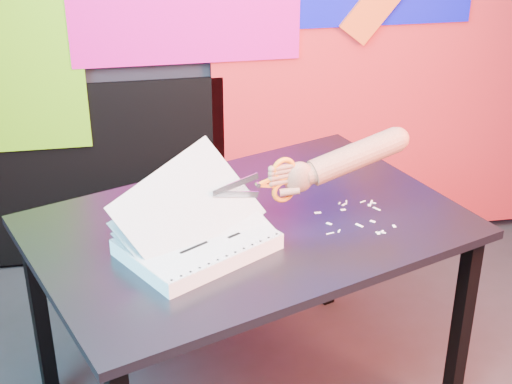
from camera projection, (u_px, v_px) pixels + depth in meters
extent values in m
cube|color=red|center=(390.00, 73.00, 3.48)|extent=(1.60, 0.02, 1.60)
cube|color=black|center=(79.00, 176.00, 3.46)|extent=(1.30, 0.02, 0.85)
cube|color=black|center=(41.00, 319.00, 2.68)|extent=(0.06, 0.06, 0.72)
cube|color=black|center=(461.00, 327.00, 2.64)|extent=(0.06, 0.06, 0.72)
cube|color=black|center=(330.00, 229.00, 3.23)|extent=(0.06, 0.06, 0.72)
cube|color=black|center=(249.00, 227.00, 2.49)|extent=(1.56, 1.31, 0.03)
cube|color=beige|center=(197.00, 244.00, 2.32)|extent=(0.51, 0.48, 0.05)
cube|color=white|center=(197.00, 237.00, 2.31)|extent=(0.51, 0.47, 0.00)
cube|color=white|center=(197.00, 235.00, 2.31)|extent=(0.50, 0.45, 0.13)
cube|color=white|center=(193.00, 226.00, 2.31)|extent=(0.50, 0.42, 0.22)
cube|color=white|center=(188.00, 210.00, 2.30)|extent=(0.48, 0.37, 0.31)
cylinder|color=black|center=(172.00, 280.00, 2.10)|extent=(0.01, 0.01, 0.00)
cylinder|color=black|center=(181.00, 276.00, 2.12)|extent=(0.01, 0.01, 0.00)
cylinder|color=black|center=(191.00, 272.00, 2.14)|extent=(0.01, 0.01, 0.00)
cylinder|color=black|center=(200.00, 268.00, 2.16)|extent=(0.01, 0.01, 0.00)
cylinder|color=black|center=(209.00, 264.00, 2.18)|extent=(0.01, 0.01, 0.00)
cylinder|color=black|center=(218.00, 260.00, 2.20)|extent=(0.01, 0.01, 0.00)
cylinder|color=black|center=(227.00, 256.00, 2.21)|extent=(0.01, 0.01, 0.00)
cylinder|color=black|center=(235.00, 252.00, 2.23)|extent=(0.01, 0.01, 0.00)
cylinder|color=black|center=(244.00, 248.00, 2.25)|extent=(0.01, 0.01, 0.00)
cylinder|color=black|center=(252.00, 245.00, 2.27)|extent=(0.01, 0.01, 0.00)
cylinder|color=black|center=(260.00, 241.00, 2.29)|extent=(0.01, 0.01, 0.00)
cylinder|color=black|center=(269.00, 238.00, 2.30)|extent=(0.01, 0.01, 0.00)
cylinder|color=black|center=(277.00, 234.00, 2.32)|extent=(0.01, 0.01, 0.00)
cylinder|color=black|center=(117.00, 239.00, 2.30)|extent=(0.01, 0.01, 0.00)
cylinder|color=black|center=(126.00, 236.00, 2.31)|extent=(0.01, 0.01, 0.00)
cylinder|color=black|center=(135.00, 232.00, 2.33)|extent=(0.01, 0.01, 0.00)
cylinder|color=black|center=(144.00, 229.00, 2.35)|extent=(0.01, 0.01, 0.00)
cylinder|color=black|center=(153.00, 225.00, 2.37)|extent=(0.01, 0.01, 0.00)
cylinder|color=black|center=(161.00, 222.00, 2.39)|extent=(0.01, 0.01, 0.00)
cylinder|color=black|center=(170.00, 219.00, 2.40)|extent=(0.01, 0.01, 0.00)
cylinder|color=black|center=(178.00, 216.00, 2.42)|extent=(0.01, 0.01, 0.00)
cylinder|color=black|center=(187.00, 212.00, 2.44)|extent=(0.01, 0.01, 0.00)
cylinder|color=black|center=(195.00, 209.00, 2.46)|extent=(0.01, 0.01, 0.00)
cylinder|color=black|center=(203.00, 206.00, 2.48)|extent=(0.01, 0.01, 0.00)
cylinder|color=black|center=(211.00, 203.00, 2.49)|extent=(0.01, 0.01, 0.00)
cylinder|color=black|center=(218.00, 200.00, 2.51)|extent=(0.01, 0.01, 0.00)
cube|color=black|center=(159.00, 240.00, 2.29)|extent=(0.07, 0.05, 0.00)
cube|color=black|center=(196.00, 230.00, 2.34)|extent=(0.05, 0.04, 0.00)
cube|color=black|center=(194.00, 247.00, 2.25)|extent=(0.09, 0.06, 0.00)
cube|color=black|center=(234.00, 235.00, 2.31)|extent=(0.04, 0.03, 0.00)
cube|color=silver|center=(236.00, 184.00, 2.35)|extent=(0.15, 0.04, 0.05)
cube|color=silver|center=(236.00, 194.00, 2.37)|extent=(0.15, 0.04, 0.05)
cylinder|color=silver|center=(258.00, 185.00, 2.39)|extent=(0.02, 0.02, 0.02)
cube|color=orange|center=(266.00, 185.00, 2.40)|extent=(0.06, 0.02, 0.02)
cube|color=orange|center=(266.00, 181.00, 2.39)|extent=(0.06, 0.02, 0.02)
torus|color=orange|center=(284.00, 169.00, 2.40)|extent=(0.08, 0.03, 0.08)
torus|color=orange|center=(283.00, 191.00, 2.43)|extent=(0.08, 0.03, 0.08)
ellipsoid|color=#A86D50|center=(299.00, 177.00, 2.43)|extent=(0.10, 0.06, 0.10)
cylinder|color=#A86D50|center=(284.00, 181.00, 2.42)|extent=(0.08, 0.04, 0.02)
cylinder|color=#A86D50|center=(284.00, 176.00, 2.41)|extent=(0.07, 0.04, 0.02)
cylinder|color=#A86D50|center=(284.00, 171.00, 2.40)|extent=(0.07, 0.03, 0.02)
cylinder|color=#A86D50|center=(284.00, 167.00, 2.40)|extent=(0.06, 0.03, 0.02)
cylinder|color=#A86D50|center=(290.00, 191.00, 2.43)|extent=(0.06, 0.03, 0.03)
cylinder|color=#A86D50|center=(313.00, 173.00, 2.45)|extent=(0.07, 0.08, 0.07)
cylinder|color=#A86D50|center=(356.00, 156.00, 2.49)|extent=(0.33, 0.16, 0.15)
sphere|color=#A86D50|center=(397.00, 139.00, 2.52)|extent=(0.08, 0.08, 0.08)
cube|color=white|center=(330.00, 233.00, 2.42)|extent=(0.03, 0.01, 0.00)
cube|color=white|center=(363.00, 202.00, 2.61)|extent=(0.02, 0.01, 0.00)
cube|color=white|center=(339.00, 231.00, 2.44)|extent=(0.01, 0.02, 0.00)
cube|color=white|center=(343.00, 210.00, 2.56)|extent=(0.02, 0.01, 0.00)
cube|color=white|center=(344.00, 204.00, 2.59)|extent=(0.02, 0.02, 0.00)
cube|color=white|center=(382.00, 232.00, 2.43)|extent=(0.02, 0.02, 0.00)
cube|color=white|center=(378.00, 233.00, 2.43)|extent=(0.01, 0.02, 0.00)
cube|color=white|center=(346.00, 202.00, 2.61)|extent=(0.01, 0.03, 0.00)
cube|color=white|center=(371.00, 202.00, 2.61)|extent=(0.02, 0.03, 0.00)
cube|color=white|center=(329.00, 224.00, 2.48)|extent=(0.02, 0.02, 0.00)
cube|color=white|center=(359.00, 225.00, 2.47)|extent=(0.02, 0.03, 0.00)
cube|color=white|center=(374.00, 203.00, 2.60)|extent=(0.02, 0.01, 0.00)
cube|color=white|center=(318.00, 213.00, 2.54)|extent=(0.02, 0.01, 0.00)
cube|color=white|center=(369.00, 205.00, 2.59)|extent=(0.01, 0.02, 0.00)
cube|color=white|center=(339.00, 203.00, 2.60)|extent=(0.01, 0.01, 0.00)
cube|color=white|center=(382.00, 233.00, 2.43)|extent=(0.03, 0.02, 0.00)
cube|color=white|center=(373.00, 221.00, 2.49)|extent=(0.02, 0.02, 0.00)
cube|color=white|center=(394.00, 226.00, 2.46)|extent=(0.01, 0.02, 0.00)
cube|color=white|center=(377.00, 209.00, 2.57)|extent=(0.02, 0.03, 0.00)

